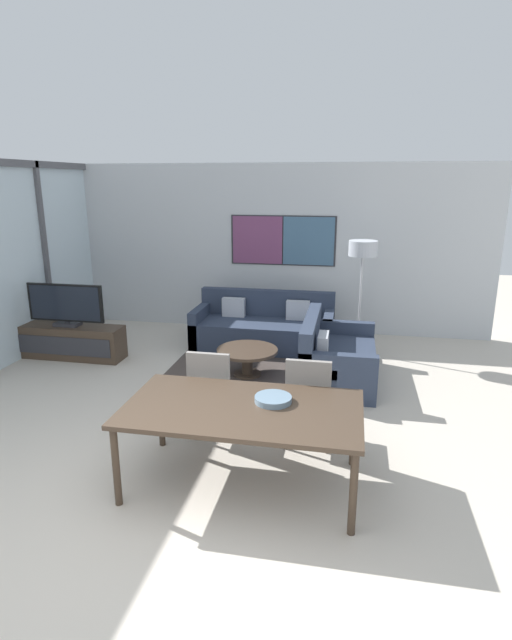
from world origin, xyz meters
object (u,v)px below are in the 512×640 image
Objects in this scene: dining_chair_left at (212,389)px; dining_chair_centre at (309,397)px; television at (66,305)px; floor_lamp at (363,255)px; coffee_table at (247,355)px; tv_console at (69,342)px; dining_table at (243,413)px; sofa_main at (264,329)px; sofa_side at (333,360)px; fruit_bowl at (273,399)px.

dining_chair_centre is at bearing -1.23° from dining_chair_left.
floor_lamp reaches higher than television.
floor_lamp is at bearing 39.74° from coffee_table.
television reaches higher than tv_console.
dining_chair_left reaches higher than coffee_table.
dining_table is 0.92m from dining_chair_left.
coffee_table is 0.48× the size of floor_lamp.
floor_lamp is at bearing 63.10° from dining_chair_left.
television is at bearing 152.95° from dining_chair_centre.
sofa_main is 3.76m from dining_table.
sofa_side is (3.83, -0.12, -0.52)m from television.
dining_table is 0.28m from fruit_bowl.
dining_table is at bearing -78.89° from coffee_table.
dining_chair_centre reaches higher than coffee_table.
sofa_side is at bearing 80.17° from fruit_bowl.
sofa_main is at bearing 89.88° from dining_chair_left.
dining_table is at bearing -122.91° from dining_chair_centre.
dining_table is 0.90m from dining_chair_centre.
tv_console is 3.29m from dining_chair_left.
sofa_main is 1.10× the size of dining_table.
fruit_bowl is at bearing -36.05° from tv_console.
tv_console is 3.83m from sofa_side.
sofa_main is 3.13m from dining_chair_centre.
dining_chair_centre reaches higher than sofa_main.
tv_console is at bearing 152.96° from dining_chair_centre.
television is (0.00, 0.00, 0.55)m from tv_console.
coffee_table is 2.51m from dining_table.
dining_table is 6.25× the size of fruit_bowl.
fruit_bowl is (3.42, -2.49, -0.04)m from television.
television is 3.87m from sofa_side.
television reaches higher than dining_chair_left.
television is 4.33m from floor_lamp.
dining_chair_left reaches higher than sofa_side.
dining_chair_left is 3.36m from floor_lamp.
dining_chair_centre is (3.67, -1.87, -0.28)m from television.
sofa_main is at bearing 42.73° from sofa_side.
fruit_bowl reaches higher than dining_table.
television is 1.42× the size of coffee_table.
floor_lamp is at bearing 13.75° from television.
television reaches higher than sofa_main.
sofa_main is at bearing 97.34° from dining_table.
television is at bearing -166.25° from floor_lamp.
dining_table is (-0.64, -2.50, 0.39)m from sofa_side.
dining_chair_left is 0.97m from dining_chair_centre.
dining_chair_centre is (0.97, -0.02, 0.00)m from dining_chair_left.
floor_lamp is (1.45, 1.21, 1.20)m from coffee_table.
television is 3.29m from dining_chair_left.
sofa_side is 1.67× the size of dining_chair_left.
coffee_table is 2.59× the size of fruit_bowl.
floor_lamp is (0.74, 3.51, 0.73)m from fruit_bowl.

